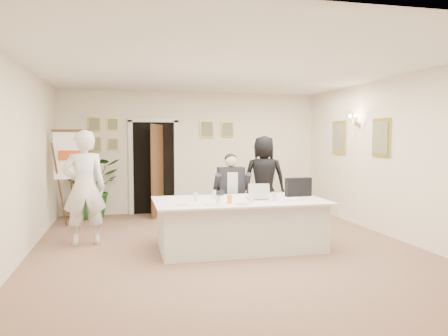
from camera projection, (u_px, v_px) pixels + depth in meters
name	position (u px, v px, depth m)	size (l,w,h in m)	color
floor	(226.00, 247.00, 6.95)	(7.00, 7.00, 0.00)	brown
ceiling	(226.00, 70.00, 6.76)	(6.00, 7.00, 0.02)	white
wall_back	(192.00, 152.00, 10.26)	(6.00, 0.10, 2.80)	white
wall_front	(327.00, 182.00, 3.45)	(6.00, 0.10, 2.80)	white
wall_left	(20.00, 162.00, 6.18)	(0.10, 7.00, 2.80)	white
wall_right	(395.00, 158.00, 7.52)	(0.10, 7.00, 2.80)	white
doorway	(155.00, 169.00, 9.91)	(1.14, 0.86, 2.20)	black
pictures_back_wall	(158.00, 133.00, 10.02)	(3.40, 0.06, 0.80)	gold
pictures_right_wall	(358.00, 138.00, 8.66)	(0.06, 2.20, 0.80)	gold
wall_sconce	(355.00, 120.00, 8.62)	(0.20, 0.30, 0.24)	#BC863C
conference_table	(240.00, 224.00, 6.88)	(2.66, 1.42, 0.78)	silver
seated_man	(232.00, 194.00, 7.83)	(0.64, 0.68, 1.48)	black
flip_chart	(72.00, 183.00, 8.53)	(0.67, 0.45, 1.86)	#342410
standing_man	(84.00, 188.00, 7.05)	(0.68, 0.45, 1.87)	silver
standing_woman	(264.00, 178.00, 9.12)	(0.87, 0.57, 1.79)	black
potted_palm	(92.00, 188.00, 9.51)	(1.17, 1.01, 1.30)	#1D521B
laptop	(257.00, 190.00, 6.93)	(0.33, 0.35, 0.28)	#B7BABC
laptop_bag	(298.00, 187.00, 7.25)	(0.44, 0.12, 0.31)	black
paper_stack	(293.00, 199.00, 6.81)	(0.27, 0.19, 0.03)	white
plate_left	(184.00, 204.00, 6.32)	(0.23, 0.23, 0.01)	white
plate_mid	(213.00, 205.00, 6.30)	(0.24, 0.24, 0.01)	white
plate_near	(242.00, 204.00, 6.35)	(0.24, 0.24, 0.01)	white
glass_a	(195.00, 197.00, 6.64)	(0.06, 0.06, 0.14)	silver
glass_b	(251.00, 198.00, 6.52)	(0.06, 0.06, 0.14)	silver
glass_c	(274.00, 197.00, 6.69)	(0.07, 0.07, 0.14)	silver
glass_d	(214.00, 194.00, 6.95)	(0.06, 0.06, 0.14)	silver
oj_glass	(230.00, 199.00, 6.46)	(0.07, 0.07, 0.13)	orange
steel_jug	(218.00, 199.00, 6.58)	(0.09, 0.09, 0.11)	silver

